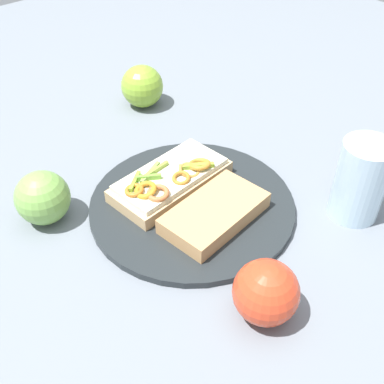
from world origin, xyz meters
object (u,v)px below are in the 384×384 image
at_px(plate, 192,205).
at_px(bread_slice_side, 217,212).
at_px(apple_0, 43,198).
at_px(apple_1, 142,86).
at_px(sandwich, 169,180).
at_px(drinking_glass, 361,181).
at_px(apple_2, 266,292).

height_order(plate, bread_slice_side, bread_slice_side).
distance_m(bread_slice_side, apple_0, 0.25).
distance_m(plate, apple_1, 0.32).
height_order(bread_slice_side, apple_1, apple_1).
xyz_separation_m(sandwich, bread_slice_side, (-0.10, -0.01, -0.00)).
distance_m(plate, bread_slice_side, 0.05).
distance_m(apple_1, drinking_glass, 0.46).
height_order(sandwich, apple_2, apple_2).
height_order(plate, drinking_glass, drinking_glass).
xyz_separation_m(bread_slice_side, drinking_glass, (-0.12, -0.17, 0.04)).
xyz_separation_m(sandwich, apple_0, (0.08, 0.17, 0.01)).
bearing_deg(apple_2, plate, -16.86).
xyz_separation_m(bread_slice_side, apple_0, (0.17, 0.18, 0.02)).
distance_m(sandwich, bread_slice_side, 0.10).
relative_size(sandwich, apple_2, 2.44).
relative_size(apple_2, drinking_glass, 0.65).
height_order(plate, apple_0, apple_0).
relative_size(bread_slice_side, apple_1, 1.87).
bearing_deg(apple_1, sandwich, 151.34).
bearing_deg(apple_2, sandwich, -12.56).
relative_size(plate, apple_1, 3.76).
bearing_deg(sandwich, drinking_glass, -54.74).
bearing_deg(bread_slice_side, apple_0, 129.60).
bearing_deg(apple_2, drinking_glass, -81.87).
relative_size(bread_slice_side, drinking_glass, 1.26).
bearing_deg(drinking_glass, bread_slice_side, 55.50).
xyz_separation_m(apple_1, apple_2, (-0.49, 0.19, -0.00)).
bearing_deg(drinking_glass, apple_2, 98.13).
distance_m(plate, apple_2, 0.21).
height_order(apple_1, drinking_glass, drinking_glass).
relative_size(plate, apple_0, 3.89).
bearing_deg(apple_2, apple_1, -21.00).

